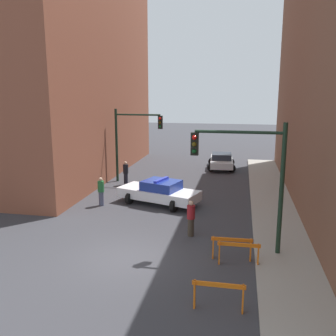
# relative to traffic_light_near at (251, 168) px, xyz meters

# --- Properties ---
(ground_plane) EXTENTS (120.00, 120.00, 0.00)m
(ground_plane) POSITION_rel_traffic_light_near_xyz_m (-4.73, -1.43, -3.53)
(ground_plane) COLOR #38383D
(sidewalk_right) EXTENTS (2.40, 44.00, 0.12)m
(sidewalk_right) POSITION_rel_traffic_light_near_xyz_m (1.47, -1.43, -3.47)
(sidewalk_right) COLOR #9E998E
(sidewalk_right) RESTS_ON ground_plane
(building_corner_left) EXTENTS (14.00, 20.00, 20.36)m
(building_corner_left) POSITION_rel_traffic_light_near_xyz_m (-16.73, 12.57, 6.65)
(building_corner_left) COLOR brown
(building_corner_left) RESTS_ON ground_plane
(traffic_light_near) EXTENTS (3.64, 0.35, 5.20)m
(traffic_light_near) POSITION_rel_traffic_light_near_xyz_m (0.00, 0.00, 0.00)
(traffic_light_near) COLOR black
(traffic_light_near) RESTS_ON sidewalk_right
(traffic_light_far) EXTENTS (3.44, 0.35, 5.20)m
(traffic_light_far) POSITION_rel_traffic_light_near_xyz_m (-8.03, 10.67, -0.13)
(traffic_light_far) COLOR black
(traffic_light_far) RESTS_ON ground_plane
(police_car) EXTENTS (5.04, 3.22, 1.52)m
(police_car) POSITION_rel_traffic_light_near_xyz_m (-4.96, 5.82, -2.81)
(police_car) COLOR white
(police_car) RESTS_ON ground_plane
(parked_car_near) EXTENTS (2.44, 4.40, 1.31)m
(parked_car_near) POSITION_rel_traffic_light_near_xyz_m (-1.96, 16.53, -2.86)
(parked_car_near) COLOR silver
(parked_car_near) RESTS_ON ground_plane
(pedestrian_crossing) EXTENTS (0.48, 0.48, 1.66)m
(pedestrian_crossing) POSITION_rel_traffic_light_near_xyz_m (-8.14, 4.88, -2.67)
(pedestrian_crossing) COLOR #474C66
(pedestrian_crossing) RESTS_ON ground_plane
(pedestrian_corner) EXTENTS (0.51, 0.51, 1.66)m
(pedestrian_corner) POSITION_rel_traffic_light_near_xyz_m (-8.20, 9.73, -2.67)
(pedestrian_corner) COLOR black
(pedestrian_corner) RESTS_ON ground_plane
(pedestrian_sidewalk) EXTENTS (0.48, 0.48, 1.66)m
(pedestrian_sidewalk) POSITION_rel_traffic_light_near_xyz_m (-2.52, 1.37, -2.67)
(pedestrian_sidewalk) COLOR #382D23
(pedestrian_sidewalk) RESTS_ON ground_plane
(barrier_mid) EXTENTS (1.60, 0.16, 0.90)m
(barrier_mid) POSITION_rel_traffic_light_near_xyz_m (-0.92, -4.28, -2.91)
(barrier_mid) COLOR orange
(barrier_mid) RESTS_ON ground_plane
(barrier_back) EXTENTS (1.60, 0.19, 0.90)m
(barrier_back) POSITION_rel_traffic_light_near_xyz_m (-0.36, -1.18, -2.91)
(barrier_back) COLOR orange
(barrier_back) RESTS_ON ground_plane
(barrier_corner) EXTENTS (1.60, 0.22, 0.90)m
(barrier_corner) POSITION_rel_traffic_light_near_xyz_m (-0.63, -0.73, -2.91)
(barrier_corner) COLOR orange
(barrier_corner) RESTS_ON ground_plane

